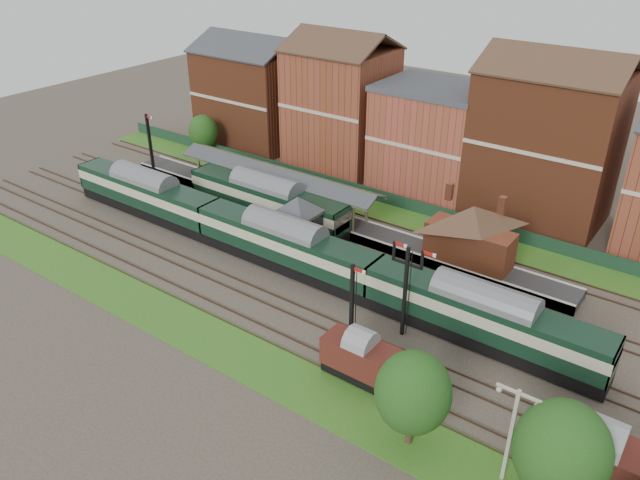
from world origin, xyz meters
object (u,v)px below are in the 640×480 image
Objects in this scene: signal_box at (298,223)px; dmu_train at (285,244)px; goods_van_a at (360,358)px; platform_railcar at (267,200)px; semaphore_bracket at (406,286)px.

signal_box is 0.10× the size of dmu_train.
goods_van_a is at bearing -32.45° from dmu_train.
platform_railcar is at bearing 139.83° from dmu_train.
semaphore_bracket is 1.48× the size of goods_van_a.
signal_box reaches higher than goods_van_a.
platform_railcar is at bearing 157.53° from semaphore_bracket.
platform_railcar is at bearing 144.65° from goods_van_a.
semaphore_bracket is 0.42× the size of platform_railcar.
signal_box is at bearing 159.08° from semaphore_bracket.
dmu_train reaches higher than goods_van_a.
semaphore_bracket is at bearing 90.82° from goods_van_a.
semaphore_bracket is at bearing -22.47° from platform_railcar.
platform_railcar is (-6.72, 3.25, -0.57)m from signal_box.
semaphore_bracket is at bearing -20.92° from signal_box.
signal_box reaches higher than dmu_train.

